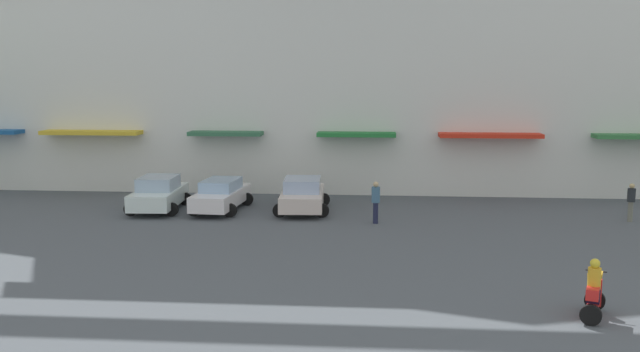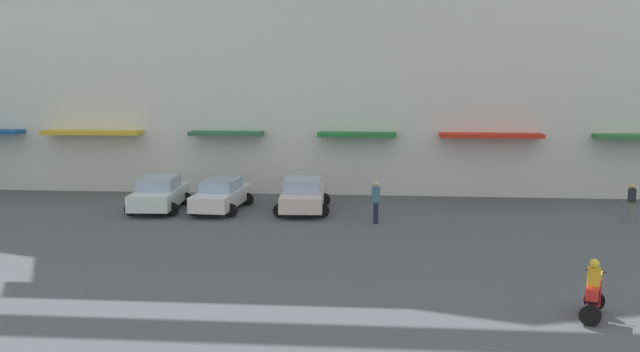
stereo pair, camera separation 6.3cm
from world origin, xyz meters
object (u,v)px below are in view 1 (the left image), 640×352
object	(u,v)px
parked_car_0	(159,194)
parked_car_2	(302,195)
pedestrian_0	(631,200)
scooter_rider_1	(594,293)
pedestrian_1	(376,200)
parked_car_1	(221,195)

from	to	relation	value
parked_car_0	parked_car_2	world-z (taller)	parked_car_0
parked_car_2	pedestrian_0	bearing A→B (deg)	-4.31
scooter_rider_1	pedestrian_1	world-z (taller)	pedestrian_1
parked_car_1	parked_car_2	xyz separation A→B (m)	(3.68, 0.13, 0.03)
pedestrian_1	parked_car_2	bearing A→B (deg)	145.47
parked_car_1	pedestrian_1	size ratio (longest dim) A/B	2.60
scooter_rider_1	pedestrian_1	bearing A→B (deg)	117.26
parked_car_0	scooter_rider_1	world-z (taller)	scooter_rider_1
parked_car_1	scooter_rider_1	xyz separation A→B (m)	(12.48, -12.83, -0.08)
scooter_rider_1	pedestrian_0	distance (m)	12.96
parked_car_1	pedestrian_0	world-z (taller)	pedestrian_0
pedestrian_0	parked_car_1	bearing A→B (deg)	177.02
parked_car_0	scooter_rider_1	size ratio (longest dim) A/B	2.69
pedestrian_0	pedestrian_1	size ratio (longest dim) A/B	0.93
parked_car_0	parked_car_2	xyz separation A→B (m)	(6.50, 0.33, -0.02)
parked_car_0	parked_car_1	world-z (taller)	parked_car_0
pedestrian_0	parked_car_2	bearing A→B (deg)	175.69
parked_car_1	pedestrian_0	xyz separation A→B (m)	(17.57, -0.92, 0.20)
scooter_rider_1	pedestrian_1	size ratio (longest dim) A/B	0.89
parked_car_1	scooter_rider_1	distance (m)	17.90
parked_car_2	pedestrian_1	distance (m)	3.99
scooter_rider_1	pedestrian_1	distance (m)	12.05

